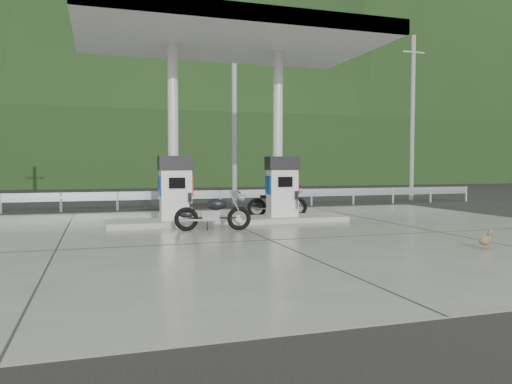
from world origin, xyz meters
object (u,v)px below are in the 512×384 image
object	(u,v)px
gas_pump_right	(282,187)
motorcycle_right	(278,203)
gas_pump_left	(176,188)
motorcycle_left	(213,213)
duck	(485,241)

from	to	relation	value
gas_pump_right	motorcycle_right	size ratio (longest dim) A/B	0.95
gas_pump_left	motorcycle_right	xyz separation A→B (m)	(3.51, 1.25, -0.60)
gas_pump_left	gas_pump_right	xyz separation A→B (m)	(3.20, 0.00, 0.00)
gas_pump_left	motorcycle_left	bearing A→B (deg)	-62.95
motorcycle_left	motorcycle_right	world-z (taller)	motorcycle_right
gas_pump_right	motorcycle_right	world-z (taller)	gas_pump_right
motorcycle_left	duck	distance (m)	6.43
motorcycle_left	duck	bearing A→B (deg)	-33.20
duck	gas_pump_left	bearing A→B (deg)	114.75
gas_pump_right	duck	world-z (taller)	gas_pump_right
gas_pump_left	motorcycle_right	bearing A→B (deg)	19.65
motorcycle_right	duck	size ratio (longest dim) A/B	4.16
motorcycle_right	gas_pump_left	bearing A→B (deg)	-155.57
gas_pump_right	gas_pump_left	bearing A→B (deg)	180.00
gas_pump_left	duck	bearing A→B (deg)	-47.90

